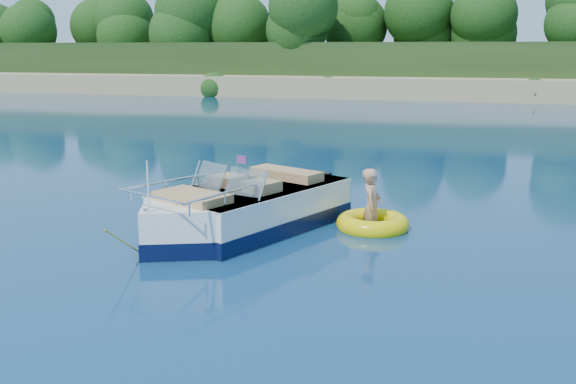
% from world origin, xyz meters
% --- Properties ---
extents(ground, '(160.00, 160.00, 0.00)m').
position_xyz_m(ground, '(0.00, 0.00, 0.00)').
color(ground, '#0A234A').
rests_on(ground, ground).
extents(shoreline, '(170.00, 59.00, 6.00)m').
position_xyz_m(shoreline, '(0.00, 63.77, 0.98)').
color(shoreline, tan).
rests_on(shoreline, ground).
extents(treeline, '(150.00, 7.12, 8.19)m').
position_xyz_m(treeline, '(0.04, 41.01, 5.55)').
color(treeline, black).
rests_on(treeline, ground).
extents(motorboat, '(3.60, 5.51, 1.96)m').
position_xyz_m(motorboat, '(-1.06, 0.75, 0.38)').
color(motorboat, white).
rests_on(motorboat, ground).
extents(tow_tube, '(1.64, 1.64, 0.39)m').
position_xyz_m(tow_tube, '(1.46, 1.66, 0.10)').
color(tow_tube, yellow).
rests_on(tow_tube, ground).
extents(boy, '(0.39, 0.87, 1.70)m').
position_xyz_m(boy, '(1.42, 1.76, 0.00)').
color(boy, tan).
rests_on(boy, ground).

